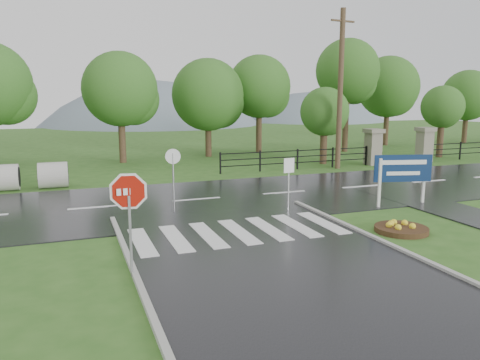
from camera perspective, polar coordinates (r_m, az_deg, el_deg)
name	(u,v)px	position (r m, az deg, el deg)	size (l,w,h in m)	color
ground	(319,296)	(10.47, 9.66, -13.80)	(120.00, 120.00, 0.00)	#305D1F
main_road	(196,200)	(19.34, -5.33, -2.49)	(90.00, 8.00, 0.04)	black
walkway	(472,217)	(18.62, 26.43, -4.03)	(2.20, 11.00, 0.04)	#242426
crosswalk	(239,231)	(14.71, -0.17, -6.28)	(6.50, 2.80, 0.02)	silver
pillar_west	(373,146)	(30.27, 15.92, 4.01)	(1.00, 1.00, 2.24)	gray
pillar_east	(425,144)	(32.80, 21.58, 4.13)	(1.00, 1.00, 2.24)	gray
fence_west	(298,157)	(27.55, 7.03, 2.80)	(9.58, 0.08, 1.20)	black
hills	(128,223)	(76.31, -13.52, -5.12)	(102.00, 48.00, 48.00)	slate
treeline	(157,158)	(33.03, -10.05, 2.67)	(83.20, 5.20, 10.00)	#295C1C
stop_sign	(129,200)	(11.12, -13.39, -2.44)	(1.17, 0.21, 2.66)	#939399
estate_billboard	(403,171)	(19.13, 19.24, 1.06)	(2.23, 0.65, 2.01)	silver
flower_bed	(401,228)	(15.68, 19.07, -5.57)	(1.66, 1.66, 0.33)	#332111
reg_sign_small	(289,173)	(17.30, 5.97, 0.81)	(0.44, 0.07, 1.99)	#939399
reg_sign_round	(173,173)	(17.09, -8.14, 0.85)	(0.54, 0.14, 2.37)	#939399
utility_pole_east	(340,89)	(28.11, 12.13, 10.78)	(1.62, 0.30, 9.12)	#473523
entrance_tree_left	(325,112)	(29.92, 10.27, 8.15)	(3.03, 3.03, 4.81)	#3D2B1C
entrance_tree_right	(443,107)	(35.60, 23.46, 8.14)	(2.90, 2.90, 4.97)	#3D2B1C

